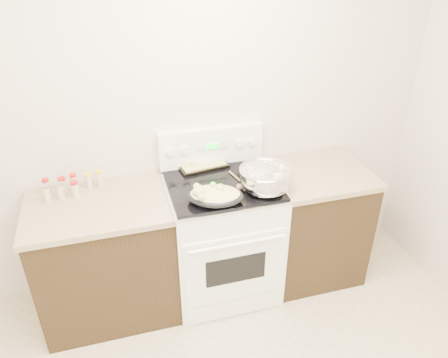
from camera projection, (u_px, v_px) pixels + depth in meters
name	position (u px, v px, depth m)	size (l,w,h in m)	color
room_shell	(236.00, 214.00, 1.33)	(4.10, 3.60, 2.75)	beige
counter_left	(107.00, 258.00, 3.03)	(0.93, 0.67, 0.92)	black
counter_right	(312.00, 222.00, 3.40)	(0.73, 0.67, 0.92)	black
kitchen_range	(222.00, 235.00, 3.21)	(0.78, 0.73, 1.22)	white
mixing_bowl	(265.00, 179.00, 2.87)	(0.42, 0.42, 0.20)	silver
roasting_pan	(214.00, 195.00, 2.75)	(0.42, 0.35, 0.12)	black
baking_sheet	(200.00, 163.00, 3.18)	(0.38, 0.29, 0.06)	black
wooden_spoon	(239.00, 184.00, 2.94)	(0.08, 0.25, 0.04)	#9C6D47
blue_ladle	(274.00, 178.00, 2.95)	(0.21, 0.25, 0.11)	#A0CFEE
spice_jars	(70.00, 186.00, 2.87)	(0.39, 0.15, 0.13)	#BFB28C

